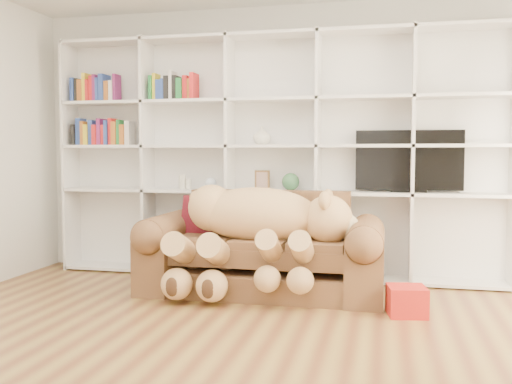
% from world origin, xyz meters
% --- Properties ---
extents(floor, '(5.00, 5.00, 0.00)m').
position_xyz_m(floor, '(0.00, 0.00, 0.00)').
color(floor, brown).
rests_on(floor, ground).
extents(wall_back, '(5.00, 0.02, 2.70)m').
position_xyz_m(wall_back, '(0.00, 2.50, 1.35)').
color(wall_back, white).
rests_on(wall_back, floor).
extents(bookshelf, '(4.43, 0.35, 2.40)m').
position_xyz_m(bookshelf, '(-0.24, 2.36, 1.31)').
color(bookshelf, white).
rests_on(bookshelf, floor).
extents(sofa, '(2.10, 0.91, 0.88)m').
position_xyz_m(sofa, '(0.03, 1.70, 0.33)').
color(sofa, brown).
rests_on(sofa, floor).
extents(teddy_bear, '(1.58, 0.87, 0.92)m').
position_xyz_m(teddy_bear, '(0.00, 1.52, 0.62)').
color(teddy_bear, '#E0B370').
rests_on(teddy_bear, sofa).
extents(throw_pillow, '(0.40, 0.25, 0.40)m').
position_xyz_m(throw_pillow, '(-0.58, 1.84, 0.64)').
color(throw_pillow, '#540E23').
rests_on(throw_pillow, sofa).
extents(gift_box, '(0.32, 0.30, 0.22)m').
position_xyz_m(gift_box, '(1.25, 1.21, 0.11)').
color(gift_box, red).
rests_on(gift_box, floor).
extents(tv, '(0.98, 0.18, 0.58)m').
position_xyz_m(tv, '(1.29, 2.35, 1.15)').
color(tv, black).
rests_on(tv, bookshelf).
extents(picture_frame, '(0.15, 0.03, 0.19)m').
position_xyz_m(picture_frame, '(-0.11, 2.30, 0.97)').
color(picture_frame, brown).
rests_on(picture_frame, bookshelf).
extents(green_vase, '(0.17, 0.17, 0.17)m').
position_xyz_m(green_vase, '(0.17, 2.30, 0.95)').
color(green_vase, '#32613B').
rests_on(green_vase, bookshelf).
extents(figurine_tall, '(0.08, 0.08, 0.15)m').
position_xyz_m(figurine_tall, '(-0.95, 2.30, 0.94)').
color(figurine_tall, beige).
rests_on(figurine_tall, bookshelf).
extents(figurine_short, '(0.07, 0.07, 0.11)m').
position_xyz_m(figurine_short, '(-0.88, 2.30, 0.92)').
color(figurine_short, beige).
rests_on(figurine_short, bookshelf).
extents(snow_globe, '(0.11, 0.11, 0.11)m').
position_xyz_m(snow_globe, '(-0.64, 2.30, 0.93)').
color(snow_globe, silver).
rests_on(snow_globe, bookshelf).
extents(shelf_vase, '(0.22, 0.22, 0.18)m').
position_xyz_m(shelf_vase, '(-0.12, 2.30, 1.41)').
color(shelf_vase, silver).
rests_on(shelf_vase, bookshelf).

